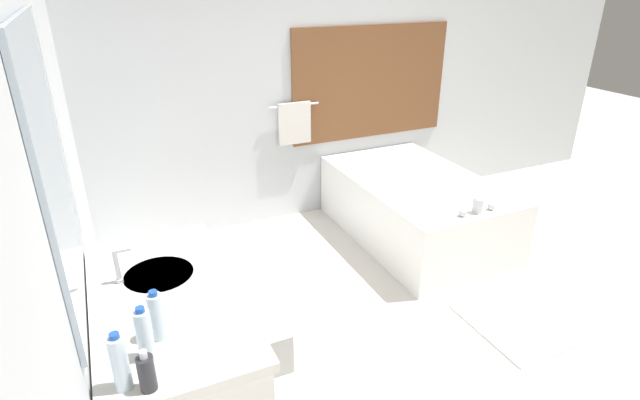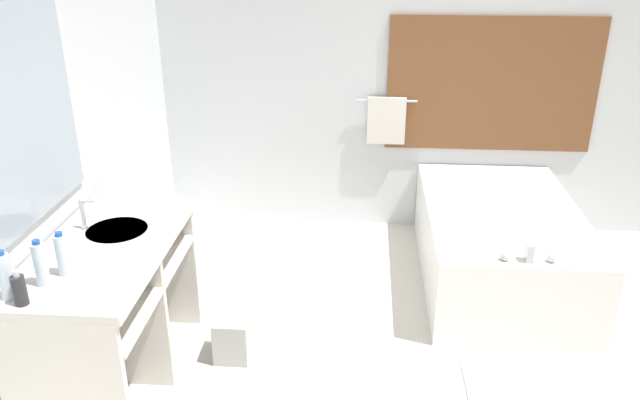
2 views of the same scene
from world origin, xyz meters
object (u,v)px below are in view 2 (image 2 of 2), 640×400
at_px(water_bottle_3, 62,255).
at_px(soap_dispenser, 19,290).
at_px(bathtub, 499,240).
at_px(waste_bin, 233,338).
at_px(water_bottle_2, 5,276).
at_px(water_bottle_1, 40,264).

distance_m(water_bottle_3, soap_dispenser, 0.28).
distance_m(bathtub, soap_dispenser, 3.27).
bearing_deg(waste_bin, soap_dispenser, -131.01).
relative_size(water_bottle_2, soap_dispenser, 1.42).
height_order(bathtub, water_bottle_2, water_bottle_2).
xyz_separation_m(water_bottle_1, water_bottle_2, (-0.10, -0.13, 0.00)).
xyz_separation_m(bathtub, water_bottle_2, (-2.63, -1.90, 0.70)).
bearing_deg(water_bottle_2, waste_bin, 44.57).
relative_size(water_bottle_2, waste_bin, 0.88).
bearing_deg(water_bottle_1, water_bottle_3, 59.17).
relative_size(water_bottle_3, waste_bin, 0.82).
relative_size(water_bottle_1, soap_dispenser, 1.37).
xyz_separation_m(water_bottle_3, soap_dispenser, (-0.08, -0.27, -0.03)).
bearing_deg(water_bottle_3, water_bottle_1, -120.83).
distance_m(bathtub, water_bottle_3, 3.06).
relative_size(water_bottle_1, waste_bin, 0.85).
bearing_deg(waste_bin, water_bottle_1, -136.74).
height_order(soap_dispenser, waste_bin, soap_dispenser).
bearing_deg(waste_bin, water_bottle_2, -135.43).
relative_size(bathtub, water_bottle_3, 7.81).
xyz_separation_m(water_bottle_2, soap_dispenser, (0.08, -0.04, -0.04)).
bearing_deg(water_bottle_1, water_bottle_2, -127.29).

